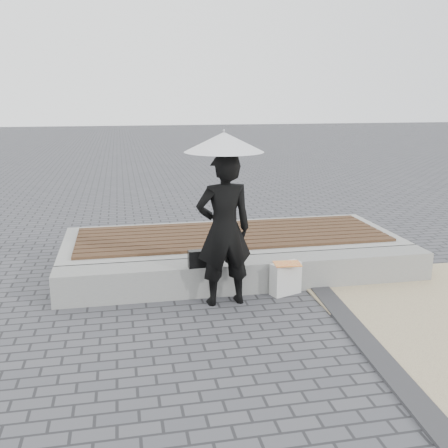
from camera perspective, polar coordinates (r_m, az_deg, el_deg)
The scene contains 10 objects.
ground at distance 5.52m, azimuth 7.12°, elevation -12.89°, with size 80.00×80.00×0.00m, color #49494E.
edging_band at distance 5.38m, azimuth 16.70°, elevation -13.95°, with size 0.25×5.20×0.04m, color #323235.
seating_ledge at distance 6.86m, azimuth 2.96°, elevation -5.51°, with size 5.00×0.45×0.40m, color gray.
timber_platform at distance 7.97m, azimuth 0.84°, elevation -2.69°, with size 5.00×2.00×0.40m, color #9E9F9A.
timber_decking at distance 7.91m, azimuth 0.85°, elevation -1.16°, with size 4.60×1.60×0.04m, color #533220, non-canonical shape.
woman at distance 6.17m, azimuth 0.00°, elevation -0.65°, with size 0.68×0.44×1.86m, color black.
parasol at distance 5.99m, azimuth 0.00°, elevation 8.99°, with size 0.92×0.92×1.18m.
handbag at distance 6.47m, azimuth -2.60°, elevation -3.82°, with size 0.31×0.11×0.22m, color black.
canvas_tote at distance 6.71m, azimuth 6.78°, elevation -5.95°, with size 0.40×0.17×0.42m, color white.
magazine at distance 6.60m, azimuth 6.96°, elevation -4.35°, with size 0.33×0.24×0.01m, color #F24226.
Camera 1 is at (-1.61, -4.66, 2.49)m, focal length 41.62 mm.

